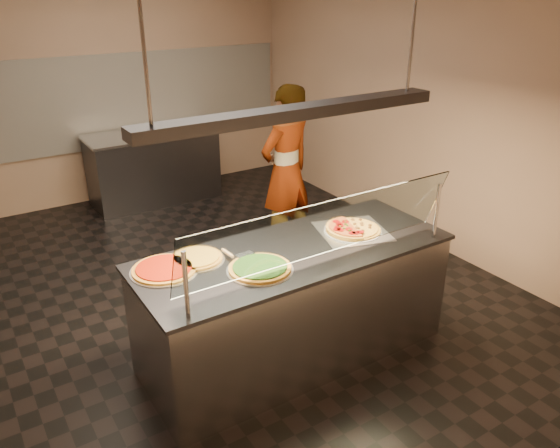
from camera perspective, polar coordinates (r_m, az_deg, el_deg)
ground at (r=5.43m, az=-6.63°, el=-6.62°), size 5.00×6.00×0.02m
wall_back at (r=7.61m, az=-17.60°, el=13.61°), size 5.00×0.02×3.00m
wall_front at (r=2.63m, az=22.32°, el=-6.25°), size 5.00×0.02×3.00m
wall_right at (r=6.29m, az=14.07°, el=11.96°), size 0.02×6.00×3.00m
tile_band at (r=7.62m, az=-17.34°, el=12.11°), size 4.90×0.02×1.20m
serving_counter at (r=4.27m, az=1.49°, el=-8.25°), size 2.39×0.94×0.93m
sneeze_guard at (r=3.66m, az=4.61°, el=-0.59°), size 2.15×0.18×0.54m
perforated_tray at (r=4.36m, az=7.57°, el=-0.69°), size 0.64×0.64×0.01m
half_pizza_pepperoni at (r=4.28m, az=6.52°, el=-0.67°), size 0.33×0.47×0.05m
half_pizza_sausage at (r=4.41m, az=8.63°, el=-0.15°), size 0.33×0.47×0.04m
pizza_spinach at (r=3.76m, az=-2.13°, el=-4.60°), size 0.47×0.47×0.03m
pizza_cheese at (r=3.93m, az=-8.74°, el=-3.50°), size 0.40×0.40×0.03m
pizza_tomato at (r=3.83m, az=-12.04°, el=-4.62°), size 0.47×0.47×0.03m
pizza_spatula at (r=3.93m, az=-4.71°, el=-3.10°), size 0.18×0.23×0.02m
prep_table at (r=7.53m, az=-13.06°, el=5.84°), size 1.68×0.74×0.93m
worker at (r=5.76m, az=0.62°, el=5.49°), size 0.74×0.57×1.82m
heat_lamp_housing at (r=3.69m, az=1.74°, el=11.60°), size 2.30×0.18×0.08m
lamp_rod_left at (r=3.16m, az=-14.20°, el=18.82°), size 0.02×0.02×1.01m
lamp_rod_right at (r=4.25m, az=13.81°, el=20.06°), size 0.02×0.02×1.01m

